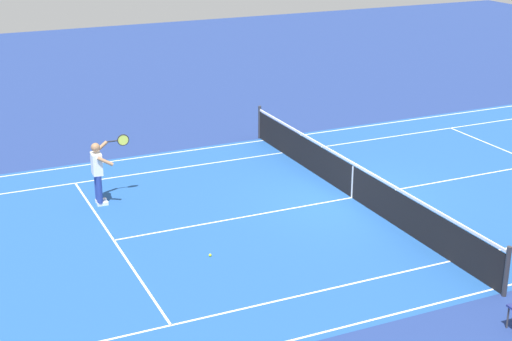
% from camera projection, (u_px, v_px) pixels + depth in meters
% --- Properties ---
extents(ground_plane, '(60.00, 60.00, 0.00)m').
position_uv_depth(ground_plane, '(352.00, 198.00, 20.42)').
color(ground_plane, navy).
extents(court_slab, '(24.20, 11.40, 0.00)m').
position_uv_depth(court_slab, '(352.00, 198.00, 20.42)').
color(court_slab, '#1E4C93').
rests_on(court_slab, ground_plane).
extents(court_line_markings, '(23.85, 11.05, 0.01)m').
position_uv_depth(court_line_markings, '(352.00, 198.00, 20.42)').
color(court_line_markings, white).
rests_on(court_line_markings, ground_plane).
extents(tennis_net, '(0.10, 11.70, 1.08)m').
position_uv_depth(tennis_net, '(353.00, 180.00, 20.26)').
color(tennis_net, '#2D2D33').
rests_on(tennis_net, ground_plane).
extents(tennis_player_near, '(1.08, 0.78, 1.70)m').
position_uv_depth(tennis_player_near, '(98.00, 170.00, 19.72)').
color(tennis_player_near, navy).
rests_on(tennis_player_near, ground_plane).
extents(tennis_ball, '(0.07, 0.07, 0.07)m').
position_uv_depth(tennis_ball, '(210.00, 255.00, 17.12)').
color(tennis_ball, '#CCE01E').
rests_on(tennis_ball, ground_plane).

